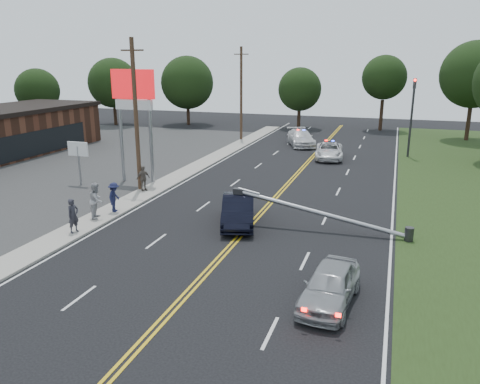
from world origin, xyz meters
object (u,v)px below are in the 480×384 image
(small_sign, at_px, (78,153))
(bystander_a, at_px, (73,216))
(emergency_b, at_px, (301,138))
(utility_pole_far, at_px, (241,94))
(traffic_signal, at_px, (412,111))
(waiting_sedan, at_px, (330,285))
(bystander_b, at_px, (97,200))
(utility_pole_mid, at_px, (136,116))
(bystander_d, at_px, (143,178))
(pylon_sign, at_px, (134,99))
(emergency_a, at_px, (329,151))
(crashed_sedan, at_px, (238,210))
(fallen_streetlight, at_px, (330,215))
(bystander_c, at_px, (114,197))

(small_sign, height_order, bystander_a, small_sign)
(small_sign, bearing_deg, bystander_a, -55.12)
(emergency_b, bearing_deg, utility_pole_far, 146.34)
(traffic_signal, xyz_separation_m, waiting_sedan, (-3.05, -29.42, -3.48))
(small_sign, xyz_separation_m, traffic_signal, (22.30, 18.00, 1.87))
(waiting_sedan, height_order, bystander_a, bystander_a)
(traffic_signal, bearing_deg, small_sign, -141.10)
(traffic_signal, xyz_separation_m, bystander_b, (-16.66, -24.09, -3.08))
(small_sign, bearing_deg, bystander_b, -47.20)
(utility_pole_mid, relative_size, bystander_d, 5.91)
(small_sign, xyz_separation_m, waiting_sedan, (19.25, -11.43, -1.61))
(utility_pole_far, bearing_deg, bystander_a, -87.95)
(pylon_sign, relative_size, utility_pole_mid, 0.80)
(emergency_a, bearing_deg, bystander_b, -122.59)
(small_sign, xyz_separation_m, utility_pole_far, (4.80, 22.00, 2.75))
(utility_pole_far, relative_size, bystander_a, 5.63)
(waiting_sedan, bearing_deg, bystander_d, 147.03)
(bystander_a, bearing_deg, waiting_sedan, -91.20)
(crashed_sedan, relative_size, emergency_b, 0.84)
(utility_pole_mid, relative_size, emergency_b, 1.76)
(fallen_streetlight, height_order, emergency_b, fallen_streetlight)
(small_sign, height_order, utility_pole_far, utility_pole_far)
(bystander_c, bearing_deg, emergency_a, -37.20)
(crashed_sedan, height_order, emergency_b, emergency_b)
(crashed_sedan, bearing_deg, waiting_sedan, -67.34)
(emergency_a, bearing_deg, utility_pole_far, 138.97)
(pylon_sign, xyz_separation_m, bystander_d, (1.74, -2.31, -5.03))
(pylon_sign, distance_m, bystander_c, 8.83)
(emergency_b, bearing_deg, fallen_streetlight, -97.95)
(pylon_sign, bearing_deg, utility_pole_far, 86.28)
(bystander_d, bearing_deg, bystander_a, -146.89)
(pylon_sign, distance_m, emergency_a, 18.38)
(traffic_signal, distance_m, utility_pole_mid, 25.12)
(pylon_sign, distance_m, traffic_signal, 24.75)
(crashed_sedan, xyz_separation_m, emergency_a, (2.18, 19.21, -0.07))
(utility_pole_mid, height_order, crashed_sedan, utility_pole_mid)
(emergency_b, distance_m, bystander_b, 27.42)
(utility_pole_mid, relative_size, utility_pole_far, 1.00)
(bystander_b, bearing_deg, waiting_sedan, -130.17)
(fallen_streetlight, xyz_separation_m, bystander_a, (-12.30, -4.45, 0.09))
(pylon_sign, xyz_separation_m, crashed_sedan, (9.83, -6.34, -5.21))
(bystander_a, xyz_separation_m, bystander_b, (-0.25, 2.35, 0.12))
(emergency_b, bearing_deg, bystander_d, -129.86)
(pylon_sign, height_order, fallen_streetlight, pylon_sign)
(bystander_b, height_order, bystander_c, bystander_b)
(waiting_sedan, bearing_deg, crashed_sedan, 135.34)
(bystander_a, distance_m, bystander_d, 8.17)
(fallen_streetlight, relative_size, crashed_sedan, 1.96)
(fallen_streetlight, bearing_deg, bystander_b, -170.53)
(bystander_b, bearing_deg, bystander_d, -14.78)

